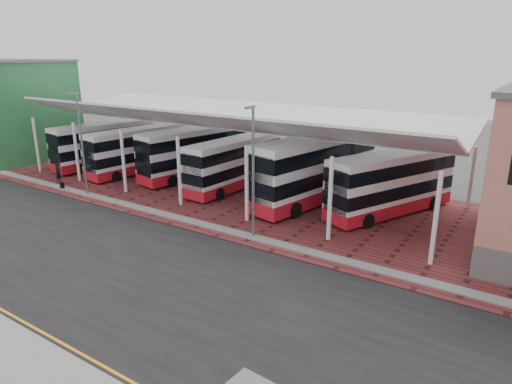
{
  "coord_description": "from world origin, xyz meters",
  "views": [
    {
      "loc": [
        16.5,
        -15.28,
        10.95
      ],
      "look_at": [
        1.3,
        7.66,
        2.49
      ],
      "focal_mm": 32.0,
      "sensor_mm": 36.0,
      "label": 1
    }
  ],
  "objects_px": {
    "bus_3": "(234,164)",
    "pedestrian": "(58,173)",
    "bus_1": "(137,151)",
    "bus_4": "(315,170)",
    "bus_0": "(105,145)",
    "bus_5": "(391,184)",
    "bus_2": "(194,153)"
  },
  "relations": [
    {
      "from": "bus_3",
      "to": "pedestrian",
      "type": "relative_size",
      "value": 5.94
    },
    {
      "from": "bus_1",
      "to": "bus_4",
      "type": "xyz_separation_m",
      "value": [
        17.8,
        1.28,
        0.4
      ]
    },
    {
      "from": "bus_1",
      "to": "bus_3",
      "type": "xyz_separation_m",
      "value": [
        10.67,
        0.83,
        -0.01
      ]
    },
    {
      "from": "bus_0",
      "to": "bus_5",
      "type": "distance_m",
      "value": 28.15
    },
    {
      "from": "bus_4",
      "to": "pedestrian",
      "type": "xyz_separation_m",
      "value": [
        -20.76,
        -7.65,
        -1.61
      ]
    },
    {
      "from": "bus_5",
      "to": "bus_4",
      "type": "bearing_deg",
      "value": -151.9
    },
    {
      "from": "bus_0",
      "to": "bus_3",
      "type": "xyz_separation_m",
      "value": [
        15.32,
        0.78,
        -0.07
      ]
    },
    {
      "from": "bus_0",
      "to": "bus_4",
      "type": "xyz_separation_m",
      "value": [
        22.45,
        1.23,
        0.35
      ]
    },
    {
      "from": "bus_4",
      "to": "bus_0",
      "type": "bearing_deg",
      "value": -165.61
    },
    {
      "from": "bus_5",
      "to": "pedestrian",
      "type": "distance_m",
      "value": 27.66
    },
    {
      "from": "bus_2",
      "to": "bus_0",
      "type": "bearing_deg",
      "value": -159.88
    },
    {
      "from": "bus_4",
      "to": "bus_3",
      "type": "bearing_deg",
      "value": -165.13
    },
    {
      "from": "bus_2",
      "to": "bus_4",
      "type": "relative_size",
      "value": 0.89
    },
    {
      "from": "bus_0",
      "to": "bus_1",
      "type": "height_order",
      "value": "bus_0"
    },
    {
      "from": "bus_4",
      "to": "bus_5",
      "type": "distance_m",
      "value": 5.68
    },
    {
      "from": "bus_3",
      "to": "bus_4",
      "type": "xyz_separation_m",
      "value": [
        7.13,
        0.45,
        0.41
      ]
    },
    {
      "from": "bus_4",
      "to": "bus_5",
      "type": "xyz_separation_m",
      "value": [
        5.65,
        0.46,
        -0.32
      ]
    },
    {
      "from": "bus_2",
      "to": "bus_4",
      "type": "xyz_separation_m",
      "value": [
        12.29,
        -0.47,
        0.26
      ]
    },
    {
      "from": "bus_0",
      "to": "pedestrian",
      "type": "relative_size",
      "value": 6.2
    },
    {
      "from": "bus_1",
      "to": "bus_4",
      "type": "bearing_deg",
      "value": 10.33
    },
    {
      "from": "bus_5",
      "to": "pedestrian",
      "type": "xyz_separation_m",
      "value": [
        -26.41,
        -8.11,
        -1.29
      ]
    },
    {
      "from": "bus_4",
      "to": "pedestrian",
      "type": "height_order",
      "value": "bus_4"
    },
    {
      "from": "bus_4",
      "to": "pedestrian",
      "type": "relative_size",
      "value": 7.23
    },
    {
      "from": "bus_1",
      "to": "bus_2",
      "type": "bearing_deg",
      "value": 23.82
    },
    {
      "from": "bus_2",
      "to": "bus_5",
      "type": "distance_m",
      "value": 17.94
    },
    {
      "from": "bus_1",
      "to": "bus_2",
      "type": "xyz_separation_m",
      "value": [
        5.52,
        1.75,
        0.14
      ]
    },
    {
      "from": "bus_1",
      "to": "bus_4",
      "type": "relative_size",
      "value": 0.83
    },
    {
      "from": "pedestrian",
      "to": "bus_1",
      "type": "bearing_deg",
      "value": -41.41
    },
    {
      "from": "bus_5",
      "to": "bus_2",
      "type": "bearing_deg",
      "value": -156.6
    },
    {
      "from": "bus_2",
      "to": "bus_5",
      "type": "relative_size",
      "value": 1.05
    },
    {
      "from": "bus_0",
      "to": "bus_1",
      "type": "distance_m",
      "value": 4.65
    },
    {
      "from": "bus_3",
      "to": "bus_4",
      "type": "relative_size",
      "value": 0.82
    }
  ]
}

